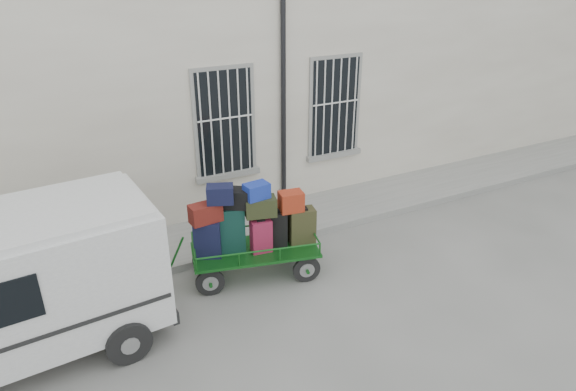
% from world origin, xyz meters
% --- Properties ---
extents(ground, '(80.00, 80.00, 0.00)m').
position_xyz_m(ground, '(0.00, 0.00, 0.00)').
color(ground, slate).
rests_on(ground, ground).
extents(building, '(24.00, 5.15, 6.00)m').
position_xyz_m(building, '(0.00, 5.50, 3.00)').
color(building, '#BFB5A3').
rests_on(building, ground).
extents(sidewalk, '(24.00, 1.70, 0.15)m').
position_xyz_m(sidewalk, '(0.00, 2.20, 0.07)').
color(sidewalk, gray).
rests_on(sidewalk, ground).
extents(luggage_cart, '(2.71, 1.52, 1.92)m').
position_xyz_m(luggage_cart, '(-0.84, 0.60, 1.00)').
color(luggage_cart, black).
rests_on(luggage_cart, ground).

